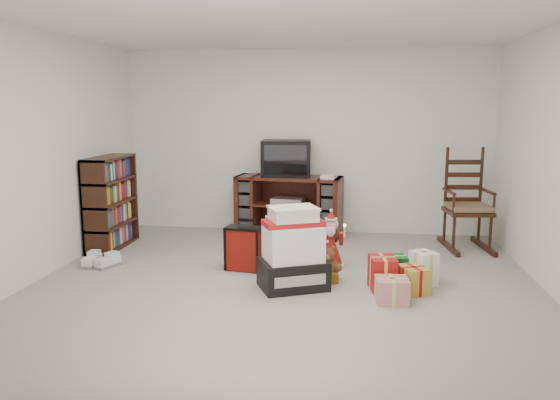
{
  "coord_description": "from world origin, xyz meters",
  "views": [
    {
      "loc": [
        0.65,
        -5.02,
        1.76
      ],
      "look_at": [
        -0.11,
        0.6,
        0.77
      ],
      "focal_mm": 35.0,
      "sensor_mm": 36.0,
      "label": 1
    }
  ],
  "objects_px": {
    "mrs_claus_figurine": "(270,237)",
    "crt_television": "(286,158)",
    "sneaker_pair": "(100,261)",
    "tv_stand": "(289,206)",
    "bookshelf": "(111,204)",
    "red_suitcase": "(244,248)",
    "rocking_chair": "(467,213)",
    "teddy_bear": "(327,265)",
    "santa_figurine": "(331,245)",
    "gift_cluster": "(397,276)",
    "gift_pile": "(293,254)"
  },
  "relations": [
    {
      "from": "rocking_chair",
      "to": "sneaker_pair",
      "type": "bearing_deg",
      "value": -168.3
    },
    {
      "from": "tv_stand",
      "to": "sneaker_pair",
      "type": "bearing_deg",
      "value": -129.42
    },
    {
      "from": "gift_cluster",
      "to": "gift_pile",
      "type": "bearing_deg",
      "value": -174.14
    },
    {
      "from": "mrs_claus_figurine",
      "to": "crt_television",
      "type": "height_order",
      "value": "crt_television"
    },
    {
      "from": "gift_pile",
      "to": "rocking_chair",
      "type": "bearing_deg",
      "value": 18.75
    },
    {
      "from": "bookshelf",
      "to": "crt_television",
      "type": "xyz_separation_m",
      "value": [
        2.06,
        0.97,
        0.5
      ]
    },
    {
      "from": "sneaker_pair",
      "to": "gift_cluster",
      "type": "distance_m",
      "value": 3.21
    },
    {
      "from": "tv_stand",
      "to": "santa_figurine",
      "type": "xyz_separation_m",
      "value": [
        0.63,
        -1.41,
        -0.16
      ]
    },
    {
      "from": "mrs_claus_figurine",
      "to": "crt_television",
      "type": "bearing_deg",
      "value": 87.07
    },
    {
      "from": "rocking_chair",
      "to": "mrs_claus_figurine",
      "type": "bearing_deg",
      "value": -171.04
    },
    {
      "from": "tv_stand",
      "to": "red_suitcase",
      "type": "xyz_separation_m",
      "value": [
        -0.28,
        -1.68,
        -0.16
      ]
    },
    {
      "from": "gift_pile",
      "to": "mrs_claus_figurine",
      "type": "xyz_separation_m",
      "value": [
        -0.4,
        1.15,
        -0.13
      ]
    },
    {
      "from": "bookshelf",
      "to": "teddy_bear",
      "type": "distance_m",
      "value": 2.91
    },
    {
      "from": "bookshelf",
      "to": "teddy_bear",
      "type": "height_order",
      "value": "bookshelf"
    },
    {
      "from": "bookshelf",
      "to": "red_suitcase",
      "type": "xyz_separation_m",
      "value": [
        1.82,
        -0.74,
        -0.31
      ]
    },
    {
      "from": "sneaker_pair",
      "to": "tv_stand",
      "type": "bearing_deg",
      "value": 49.36
    },
    {
      "from": "mrs_claus_figurine",
      "to": "gift_pile",
      "type": "bearing_deg",
      "value": -70.91
    },
    {
      "from": "rocking_chair",
      "to": "gift_cluster",
      "type": "height_order",
      "value": "rocking_chair"
    },
    {
      "from": "tv_stand",
      "to": "gift_pile",
      "type": "xyz_separation_m",
      "value": [
        0.3,
        -2.18,
        -0.06
      ]
    },
    {
      "from": "gift_pile",
      "to": "red_suitcase",
      "type": "distance_m",
      "value": 0.78
    },
    {
      "from": "rocking_chair",
      "to": "gift_pile",
      "type": "xyz_separation_m",
      "value": [
        -1.96,
        -1.82,
        -0.1
      ]
    },
    {
      "from": "bookshelf",
      "to": "gift_cluster",
      "type": "bearing_deg",
      "value": -18.48
    },
    {
      "from": "sneaker_pair",
      "to": "gift_cluster",
      "type": "relative_size",
      "value": 0.45
    },
    {
      "from": "tv_stand",
      "to": "red_suitcase",
      "type": "distance_m",
      "value": 1.71
    },
    {
      "from": "gift_pile",
      "to": "teddy_bear",
      "type": "distance_m",
      "value": 0.47
    },
    {
      "from": "bookshelf",
      "to": "red_suitcase",
      "type": "bearing_deg",
      "value": -22.03
    },
    {
      "from": "bookshelf",
      "to": "rocking_chair",
      "type": "bearing_deg",
      "value": 7.54
    },
    {
      "from": "red_suitcase",
      "to": "sneaker_pair",
      "type": "height_order",
      "value": "red_suitcase"
    },
    {
      "from": "santa_figurine",
      "to": "sneaker_pair",
      "type": "height_order",
      "value": "santa_figurine"
    },
    {
      "from": "bookshelf",
      "to": "mrs_claus_figurine",
      "type": "distance_m",
      "value": 2.04
    },
    {
      "from": "mrs_claus_figurine",
      "to": "gift_cluster",
      "type": "height_order",
      "value": "mrs_claus_figurine"
    },
    {
      "from": "rocking_chair",
      "to": "crt_television",
      "type": "relative_size",
      "value": 1.87
    },
    {
      "from": "santa_figurine",
      "to": "tv_stand",
      "type": "bearing_deg",
      "value": 114.06
    },
    {
      "from": "gift_pile",
      "to": "santa_figurine",
      "type": "xyz_separation_m",
      "value": [
        0.33,
        0.77,
        -0.1
      ]
    },
    {
      "from": "teddy_bear",
      "to": "mrs_claus_figurine",
      "type": "bearing_deg",
      "value": 129.8
    },
    {
      "from": "gift_pile",
      "to": "red_suitcase",
      "type": "xyz_separation_m",
      "value": [
        -0.58,
        0.5,
        -0.1
      ]
    },
    {
      "from": "teddy_bear",
      "to": "sneaker_pair",
      "type": "height_order",
      "value": "teddy_bear"
    },
    {
      "from": "teddy_bear",
      "to": "mrs_claus_figurine",
      "type": "distance_m",
      "value": 1.12
    },
    {
      "from": "teddy_bear",
      "to": "crt_television",
      "type": "xyz_separation_m",
      "value": [
        -0.66,
        1.92,
        0.89
      ]
    },
    {
      "from": "gift_pile",
      "to": "santa_figurine",
      "type": "bearing_deg",
      "value": 42.59
    },
    {
      "from": "bookshelf",
      "to": "santa_figurine",
      "type": "relative_size",
      "value": 1.81
    },
    {
      "from": "rocking_chair",
      "to": "gift_cluster",
      "type": "xyz_separation_m",
      "value": [
        -0.96,
        -1.72,
        -0.31
      ]
    },
    {
      "from": "bookshelf",
      "to": "gift_pile",
      "type": "distance_m",
      "value": 2.72
    },
    {
      "from": "teddy_bear",
      "to": "sneaker_pair",
      "type": "relative_size",
      "value": 0.91
    },
    {
      "from": "rocking_chair",
      "to": "teddy_bear",
      "type": "relative_size",
      "value": 3.66
    },
    {
      "from": "tv_stand",
      "to": "sneaker_pair",
      "type": "distance_m",
      "value": 2.6
    },
    {
      "from": "mrs_claus_figurine",
      "to": "teddy_bear",
      "type": "bearing_deg",
      "value": -50.2
    },
    {
      "from": "red_suitcase",
      "to": "mrs_claus_figurine",
      "type": "height_order",
      "value": "red_suitcase"
    },
    {
      "from": "sneaker_pair",
      "to": "crt_television",
      "type": "distance_m",
      "value": 2.76
    },
    {
      "from": "tv_stand",
      "to": "rocking_chair",
      "type": "distance_m",
      "value": 2.29
    }
  ]
}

